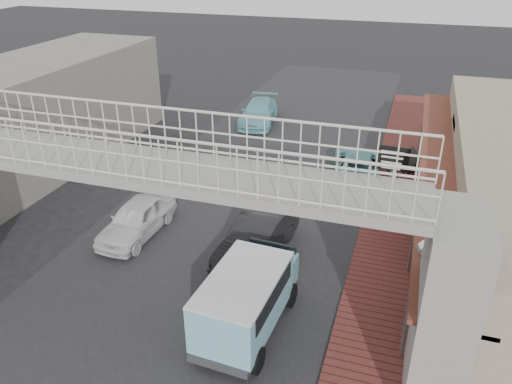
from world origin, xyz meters
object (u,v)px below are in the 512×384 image
Objects in this scene: angkot_curb at (357,165)px; angkot_van at (247,294)px; arrow_sign at (416,163)px; dark_sedan at (257,237)px; street_clock at (431,259)px; motorcycle_near at (412,214)px; motorcycle_far at (400,166)px; white_hatchback at (137,219)px; angkot_far at (259,112)px.

angkot_curb is 11.47m from angkot_van.
arrow_sign reaches higher than angkot_curb.
dark_sedan is 6.46m from arrow_sign.
angkot_curb is at bearing 89.98° from street_clock.
motorcycle_near is 0.48× the size of street_clock.
motorcycle_far is at bearing 100.44° from arrow_sign.
angkot_van is (5.63, -3.68, 0.60)m from white_hatchback.
dark_sedan is 0.92× the size of angkot_curb.
angkot_van is (0.91, -3.76, 0.55)m from dark_sedan.
angkot_far is 3.08× the size of motorcycle_near.
dark_sedan reaches higher than white_hatchback.
angkot_curb is 1.46× the size of arrow_sign.
dark_sedan reaches higher than motorcycle_far.
white_hatchback is 10.51m from angkot_curb.
angkot_van is 1.31× the size of street_clock.
angkot_far reaches higher than white_hatchback.
white_hatchback is 0.90× the size of dark_sedan.
dark_sedan is at bearing 117.23° from motorcycle_near.
motorcycle_far is (-0.74, 4.46, 0.05)m from motorcycle_near.
angkot_van is at bearing 176.20° from street_clock.
motorcycle_near is (9.39, -9.88, -0.18)m from angkot_far.
street_clock is (4.63, 1.05, 1.48)m from angkot_van.
angkot_van reaches higher than angkot_far.
arrow_sign is at bearing -54.47° from angkot_far.
angkot_curb is at bearing 125.34° from arrow_sign.
angkot_far is (-6.76, 6.08, 0.02)m from angkot_curb.
arrow_sign reaches higher than white_hatchback.
angkot_far is 18.20m from angkot_van.
angkot_van is 2.74× the size of motorcycle_near.
angkot_far is 1.45× the size of arrow_sign.
white_hatchback is at bearing 149.03° from street_clock.
white_hatchback is at bearing -171.54° from dark_sedan.
dark_sedan is 3.91m from angkot_van.
dark_sedan is at bearing 65.24° from angkot_curb.
angkot_van reaches higher than motorcycle_near.
motorcycle_near is at bearing -53.53° from angkot_far.
white_hatchback is 12.33m from motorcycle_far.
motorcycle_far reaches higher than motorcycle_near.
motorcycle_near is 1.03× the size of motorcycle_far.
angkot_curb is at bearing -49.08° from angkot_far.
arrow_sign is at bearing 124.25° from motorcycle_near.
angkot_curb is 4.63m from motorcycle_near.
angkot_van reaches higher than white_hatchback.
arrow_sign reaches higher than dark_sedan.
angkot_curb is 9.09m from angkot_far.
white_hatchback is 2.66× the size of motorcycle_far.
angkot_van is (-1.56, -11.35, 0.61)m from angkot_curb.
angkot_van reaches higher than dark_sedan.
angkot_curb is 2.01m from motorcycle_far.
street_clock is 6.37m from arrow_sign.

